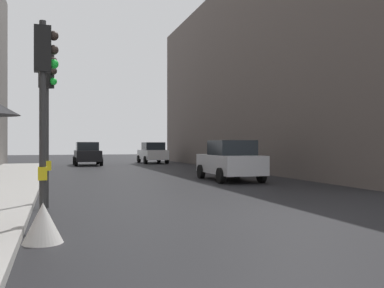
{
  "coord_description": "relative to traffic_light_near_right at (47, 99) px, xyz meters",
  "views": [
    {
      "loc": [
        -4.94,
        -8.39,
        1.58
      ],
      "look_at": [
        0.31,
        8.16,
        1.6
      ],
      "focal_mm": 39.99,
      "sensor_mm": 36.0,
      "label": 1
    }
  ],
  "objects": [
    {
      "name": "traffic_light_near_left",
      "position": [
        0.0,
        -2.95,
        -0.05
      ],
      "size": [
        0.43,
        0.25,
        3.85
      ],
      "color": "#2D2D2D",
      "rests_on": "ground"
    },
    {
      "name": "traffic_light_near_right",
      "position": [
        0.0,
        0.0,
        0.0
      ],
      "size": [
        0.45,
        0.36,
        3.92
      ],
      "color": "#2D2D2D",
      "rests_on": "ground"
    },
    {
      "name": "ground_plane",
      "position": [
        5.16,
        -2.82,
        -2.7
      ],
      "size": [
        120.0,
        120.0,
        0.0
      ],
      "primitive_type": "plane",
      "color": "black"
    },
    {
      "name": "warning_sign_triangle",
      "position": [
        0.02,
        -3.97,
        -2.38
      ],
      "size": [
        0.64,
        0.64,
        0.65
      ],
      "primitive_type": "cone",
      "color": "silver",
      "rests_on": "ground"
    },
    {
      "name": "car_dark_suv",
      "position": [
        2.47,
        22.36,
        -1.83
      ],
      "size": [
        2.04,
        4.21,
        1.76
      ],
      "color": "black",
      "rests_on": "ground"
    },
    {
      "name": "building_facade_right",
      "position": [
        16.65,
        14.86,
        3.39
      ],
      "size": [
        12.0,
        29.8,
        12.18
      ],
      "primitive_type": "cube",
      "color": "#5B514C",
      "rests_on": "ground"
    },
    {
      "name": "car_silver_hatchback",
      "position": [
        7.49,
        6.16,
        -1.83
      ],
      "size": [
        2.11,
        4.25,
        1.76
      ],
      "color": "#BCBCC1",
      "rests_on": "ground"
    },
    {
      "name": "car_white_compact",
      "position": [
        8.01,
        24.37,
        -1.83
      ],
      "size": [
        2.07,
        4.23,
        1.76
      ],
      "color": "silver",
      "rests_on": "ground"
    }
  ]
}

